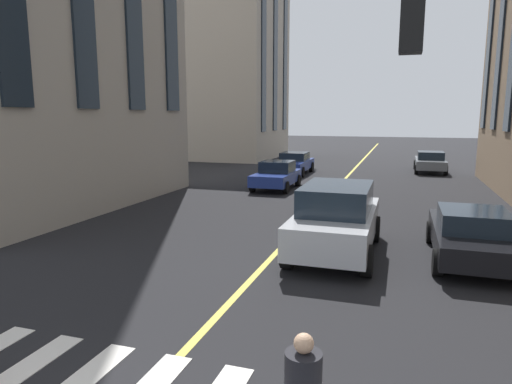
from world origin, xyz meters
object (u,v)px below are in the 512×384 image
car_grey_far (430,162)px  car_silver_trailing (336,219)px  car_blue_near (294,163)px  car_blue_mid (277,175)px  car_black_oncoming (471,234)px

car_grey_far → car_silver_trailing: bearing=170.3°
car_blue_near → car_blue_mid: car_blue_mid is taller
car_silver_trailing → car_black_oncoming: 3.40m
car_silver_trailing → car_blue_mid: 11.04m
car_blue_mid → car_grey_far: car_blue_mid is taller
car_blue_mid → car_grey_far: bearing=-39.0°
car_blue_mid → car_blue_near: bearing=4.8°
car_black_oncoming → car_blue_mid: size_ratio=1.13×
car_silver_trailing → car_grey_far: size_ratio=1.07×
car_black_oncoming → car_grey_far: (19.32, 0.00, 0.00)m
car_black_oncoming → car_grey_far: bearing=0.0°
car_blue_near → car_grey_far: (3.64, -8.30, 0.00)m
car_silver_trailing → car_blue_near: (16.11, 4.94, -0.27)m
car_silver_trailing → car_blue_near: 16.85m
car_blue_mid → car_silver_trailing: bearing=-156.3°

